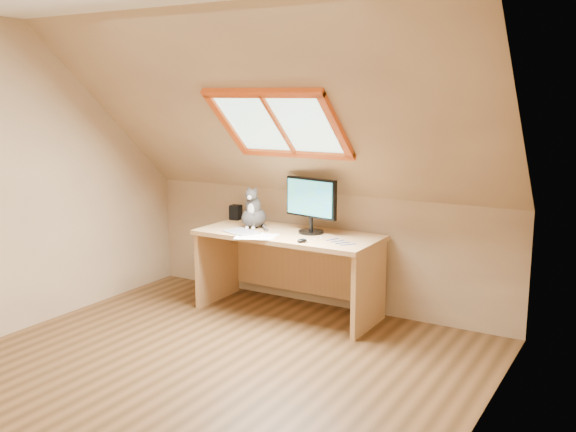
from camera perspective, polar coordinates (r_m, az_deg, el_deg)
The scene contains 10 objects.
ground at distance 4.42m, azimuth -7.95°, elevation -13.92°, with size 3.50×3.50×0.00m, color brown.
room_shell at distance 3.97m, azimuth -9.32°, elevation 4.71°, with size 3.52×3.52×2.41m.
desk at distance 5.46m, azimuth 0.38°, elevation -3.61°, with size 1.54×0.67×0.70m.
monitor at distance 5.29m, azimuth 2.06°, elevation 1.29°, with size 0.50×0.21×0.46m.
cat at distance 5.54m, azimuth -3.09°, elevation 0.31°, with size 0.25×0.28×0.37m.
desk_speaker at distance 5.92m, azimuth -4.67°, elevation 0.33°, with size 0.09×0.09×0.13m, color black.
graphics_tablet at distance 5.37m, azimuth -4.17°, elevation -1.42°, with size 0.28×0.20×0.01m, color #B2B2B7.
mouse at distance 5.00m, azimuth 1.26°, elevation -2.19°, with size 0.05×0.09×0.03m, color black.
papers at distance 5.20m, azimuth -2.59°, elevation -1.85°, with size 0.35×0.30×0.01m.
cables at distance 5.05m, azimuth 3.59°, elevation -2.23°, with size 0.51×0.26×0.01m.
Camera 1 is at (2.53, -3.13, 1.84)m, focal length 40.00 mm.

